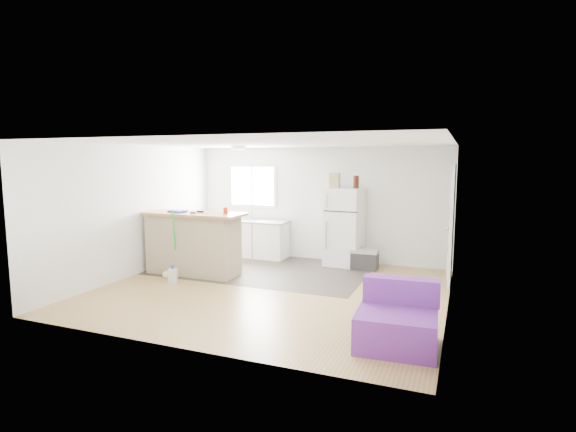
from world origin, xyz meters
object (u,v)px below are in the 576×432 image
object	(u,v)px
blue_tray	(177,211)
bottle_left	(355,182)
cooler	(365,259)
red_cup	(225,210)
peninsula	(193,243)
kitchen_cabinets	(249,238)
cleaner_jug	(173,276)
purple_seat	(397,323)
mop	(169,265)
refrigerator	(344,227)
bottle_right	(357,182)
cardboard_box	(335,180)

from	to	relation	value
blue_tray	bottle_left	xyz separation A→B (m)	(2.95, 1.75, 0.52)
cooler	red_cup	bearing A→B (deg)	-147.88
peninsula	blue_tray	bearing A→B (deg)	-165.28
kitchen_cabinets	bottle_left	distance (m)	2.74
cooler	cleaner_jug	distance (m)	3.65
blue_tray	cleaner_jug	bearing A→B (deg)	-63.54
bottle_left	blue_tray	bearing A→B (deg)	-149.31
purple_seat	red_cup	world-z (taller)	red_cup
cooler	cleaner_jug	xyz separation A→B (m)	(-2.89, -2.23, -0.07)
purple_seat	mop	size ratio (longest dim) A/B	0.74
refrigerator	cooler	world-z (taller)	refrigerator
peninsula	purple_seat	distance (m)	4.48
blue_tray	refrigerator	bearing A→B (deg)	33.40
peninsula	mop	size ratio (longest dim) A/B	1.49
kitchen_cabinets	bottle_right	distance (m)	2.76
mop	cardboard_box	bearing A→B (deg)	12.70
purple_seat	bottle_right	size ratio (longest dim) A/B	3.75
cooler	mop	size ratio (longest dim) A/B	0.42
cooler	mop	distance (m)	3.73
purple_seat	blue_tray	xyz separation A→B (m)	(-4.32, 1.85, 0.91)
bottle_left	peninsula	bearing A→B (deg)	-147.86
blue_tray	bottle_right	xyz separation A→B (m)	(2.97, 1.82, 0.52)
cooler	peninsula	bearing A→B (deg)	-153.48
cardboard_box	kitchen_cabinets	bearing A→B (deg)	177.14
kitchen_cabinets	red_cup	world-z (taller)	red_cup
kitchen_cabinets	refrigerator	world-z (taller)	refrigerator
cardboard_box	bottle_right	bearing A→B (deg)	7.57
kitchen_cabinets	cleaner_jug	distance (m)	2.51
cardboard_box	bottle_right	distance (m)	0.45
blue_tray	kitchen_cabinets	bearing A→B (deg)	73.97
mop	cooler	bearing A→B (deg)	4.17
purple_seat	mop	bearing A→B (deg)	157.36
bottle_left	purple_seat	bearing A→B (deg)	-69.18
peninsula	kitchen_cabinets	bearing A→B (deg)	81.91
mop	bottle_left	distance (m)	3.89
red_cup	bottle_left	world-z (taller)	bottle_left
kitchen_cabinets	bottle_left	world-z (taller)	bottle_left
peninsula	cleaner_jug	world-z (taller)	peninsula
cooler	blue_tray	size ratio (longest dim) A/B	1.77
cleaner_jug	red_cup	world-z (taller)	red_cup
cooler	purple_seat	distance (m)	3.63
bottle_left	bottle_right	size ratio (longest dim) A/B	1.00
refrigerator	blue_tray	world-z (taller)	refrigerator
purple_seat	blue_tray	bearing A→B (deg)	153.52
refrigerator	red_cup	world-z (taller)	refrigerator
kitchen_cabinets	refrigerator	bearing A→B (deg)	-0.01
refrigerator	purple_seat	size ratio (longest dim) A/B	1.68
mop	bottle_right	xyz separation A→B (m)	(2.95, 2.16, 1.47)
peninsula	cooler	xyz separation A→B (m)	(2.92, 1.53, -0.38)
refrigerator	red_cup	size ratio (longest dim) A/B	13.13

